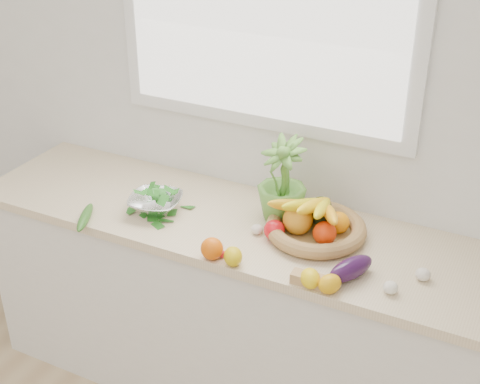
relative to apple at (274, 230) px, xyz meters
The scene contains 18 objects.
back_wall 0.58m from the apple, 121.28° to the left, with size 4.50×0.02×2.70m, color white.
counter_cabinet 0.56m from the apple, 165.34° to the left, with size 2.20×0.58×0.86m, color silver.
countertop 0.23m from the apple, 165.34° to the left, with size 2.24×0.62×0.04m, color beige.
orange_loose 0.27m from the apple, 124.31° to the right, with size 0.08×0.08×0.08m, color #E25A07.
lemon_a 0.23m from the apple, 106.22° to the right, with size 0.07×0.09×0.07m, color gold.
lemon_b 0.38m from the apple, 35.98° to the right, with size 0.07×0.09×0.07m, color orange.
lemon_c 0.33m from the apple, 43.40° to the right, with size 0.07×0.09×0.07m, color yellow.
apple is the anchor object (origin of this frame).
ginger 0.31m from the apple, 43.24° to the right, with size 0.12×0.05×0.04m, color tan.
garlic_a 0.08m from the apple, behind, with size 0.05×0.05×0.04m, color white.
garlic_b 0.58m from the apple, ahead, with size 0.05×0.05×0.05m, color silver.
garlic_c 0.51m from the apple, 15.14° to the right, with size 0.05×0.05×0.04m, color white.
eggplant 0.36m from the apple, 17.98° to the right, with size 0.08×0.20×0.08m, color #290E34.
cucumber 0.77m from the apple, 163.19° to the right, with size 0.04×0.22×0.04m, color #22591A.
radish 0.24m from the apple, 121.29° to the right, with size 0.03×0.03×0.03m, color red.
potted_herb 0.21m from the apple, 103.80° to the left, with size 0.20×0.20×0.35m, color #579034.
fruit_basket 0.16m from the apple, 36.18° to the left, with size 0.45×0.45×0.19m.
colander_with_spinach 0.53m from the apple, behind, with size 0.26×0.26×0.12m.
Camera 1 is at (1.08, -0.13, 2.30)m, focal length 50.00 mm.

